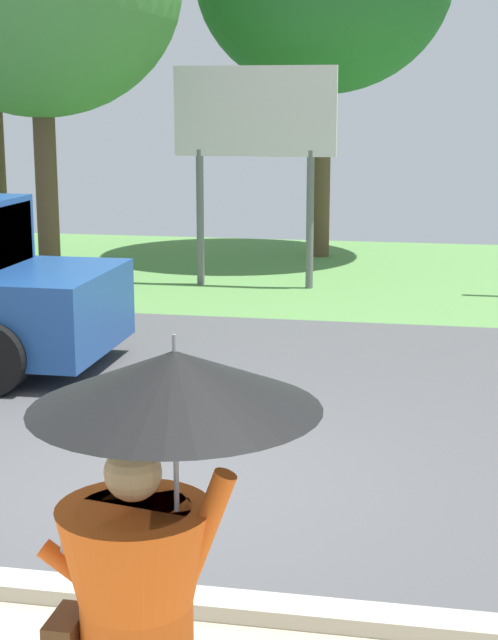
% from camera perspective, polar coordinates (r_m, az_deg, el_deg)
% --- Properties ---
extents(ground_plane, '(40.00, 22.00, 0.20)m').
position_cam_1_polar(ground_plane, '(10.74, -0.57, -3.67)').
color(ground_plane, '#4C4C4F').
extents(monk_pedestrian, '(1.12, 1.09, 2.13)m').
position_cam_1_polar(monk_pedestrian, '(3.93, -5.92, -14.97)').
color(monk_pedestrian, '#E55B19').
rests_on(monk_pedestrian, ground_plane).
extents(roadside_billboard, '(2.60, 0.12, 3.50)m').
position_cam_1_polar(roadside_billboard, '(15.83, 0.33, 11.08)').
color(roadside_billboard, slate).
rests_on(roadside_billboard, ground_plane).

